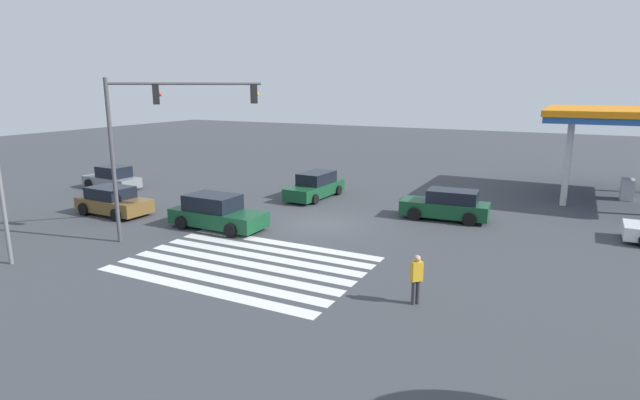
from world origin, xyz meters
TOP-DOWN VIEW (x-y plane):
  - ground_plane at (0.00, 0.00)m, footprint 122.22×122.22m
  - crosswalk_markings at (0.00, -6.48)m, footprint 9.37×6.30m
  - traffic_signal_mast at (-5.36, -5.36)m, footprint 4.81×4.81m
  - car_0 at (5.49, 3.87)m, footprint 4.59×2.18m
  - car_1 at (-3.08, 5.40)m, footprint 2.14×4.94m
  - car_2 at (-16.72, 1.57)m, footprint 4.31×2.11m
  - car_3 at (-4.23, -2.93)m, footprint 4.83×2.20m
  - car_4 at (-10.99, -3.32)m, footprint 4.22×2.23m
  - gas_station_canopy at (14.31, 13.65)m, footprint 10.00×10.00m
  - pedestrian at (7.07, -7.11)m, footprint 0.41×0.41m

SIDE VIEW (x-z plane):
  - ground_plane at x=0.00m, z-range 0.00..0.00m
  - crosswalk_markings at x=0.00m, z-range 0.00..0.01m
  - car_2 at x=-16.72m, z-range -0.07..1.51m
  - car_4 at x=-10.99m, z-range -0.04..1.48m
  - car_1 at x=-3.08m, z-range -0.06..1.54m
  - car_0 at x=5.49m, z-range -0.04..1.56m
  - car_3 at x=-4.23m, z-range -0.06..1.60m
  - pedestrian at x=7.07m, z-range 0.09..1.75m
  - gas_station_canopy at x=14.31m, z-range 2.27..7.81m
  - traffic_signal_mast at x=-5.36m, z-range 1.54..8.76m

